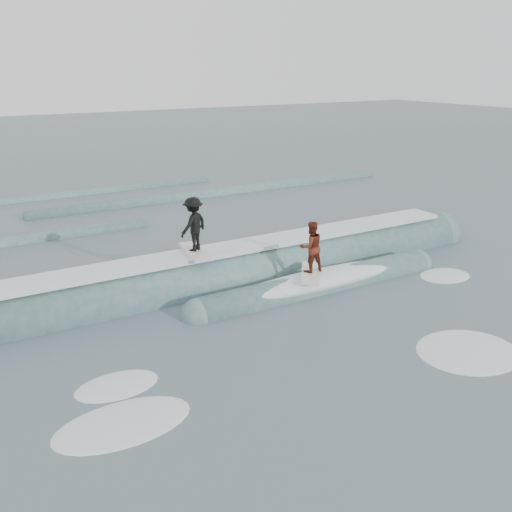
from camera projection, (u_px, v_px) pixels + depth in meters
ground at (344, 341)px, 15.51m from camera, size 160.00×160.00×0.00m
breaking_wave at (253, 278)px, 19.94m from camera, size 21.38×3.94×2.32m
surfer_black at (194, 226)px, 18.54m from camera, size 1.33×2.06×1.88m
surfer_red at (311, 250)px, 18.52m from camera, size 1.63×1.93×1.79m
whitewater at (379, 358)px, 14.60m from camera, size 15.04×7.03×0.10m
far_swells at (85, 213)px, 28.74m from camera, size 39.33×8.65×0.80m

